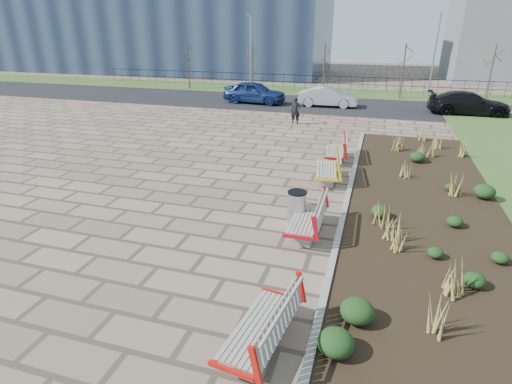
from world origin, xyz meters
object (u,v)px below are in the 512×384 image
(pedestrian, at_px, (296,111))
(bench_c, at_px, (327,168))
(bench_b, at_px, (305,217))
(car_silver, at_px, (328,97))
(car_black, at_px, (468,103))
(car_blue, at_px, (255,92))
(lamp_east, at_px, (434,59))
(bench_d, at_px, (335,149))
(lamp_west, at_px, (251,55))
(bench_a, at_px, (259,324))
(litter_bin, at_px, (297,208))

(pedestrian, bearing_deg, bench_c, -78.28)
(bench_b, xyz_separation_m, car_silver, (-1.92, 18.80, 0.19))
(car_black, bearing_deg, car_blue, 88.45)
(pedestrian, height_order, lamp_east, lamp_east)
(lamp_east, bearing_deg, bench_d, -106.66)
(car_black, relative_size, lamp_west, 0.81)
(bench_a, distance_m, bench_c, 8.56)
(bench_c, height_order, pedestrian, pedestrian)
(bench_b, bearing_deg, bench_c, 89.21)
(litter_bin, xyz_separation_m, lamp_west, (-8.66, 22.87, 2.55))
(bench_a, height_order, lamp_east, lamp_east)
(bench_c, xyz_separation_m, car_blue, (-7.20, 14.41, 0.29))
(pedestrian, xyz_separation_m, car_silver, (1.04, 5.98, -0.07))
(bench_a, xyz_separation_m, lamp_east, (5.00, 27.73, 2.54))
(bench_d, height_order, car_blue, car_blue)
(pedestrian, distance_m, car_blue, 7.17)
(bench_a, bearing_deg, car_silver, 102.49)
(bench_c, xyz_separation_m, litter_bin, (-0.34, -3.70, -0.01))
(bench_c, bearing_deg, litter_bin, -102.96)
(bench_c, xyz_separation_m, pedestrian, (-2.95, 8.63, 0.26))
(bench_c, height_order, car_black, car_black)
(car_silver, bearing_deg, car_black, -92.71)
(bench_d, xyz_separation_m, car_blue, (-7.20, 11.94, 0.29))
(bench_b, bearing_deg, litter_bin, 123.80)
(car_black, bearing_deg, lamp_east, 20.96)
(pedestrian, relative_size, lamp_west, 0.25)
(litter_bin, relative_size, car_black, 0.20)
(litter_bin, height_order, lamp_west, lamp_west)
(car_silver, bearing_deg, car_blue, 89.93)
(car_blue, xyz_separation_m, lamp_west, (-1.80, 4.77, 2.25))
(bench_a, distance_m, car_blue, 24.07)
(bench_d, bearing_deg, bench_c, -95.96)
(bench_a, distance_m, lamp_west, 29.27)
(bench_b, height_order, car_silver, car_silver)
(car_silver, xyz_separation_m, lamp_west, (-7.08, 4.56, 2.35))
(bench_a, relative_size, bench_b, 1.00)
(car_black, bearing_deg, lamp_west, 71.74)
(bench_c, bearing_deg, bench_d, 82.28)
(litter_bin, xyz_separation_m, car_blue, (-6.86, 18.10, 0.30))
(bench_c, distance_m, bench_d, 2.47)
(bench_a, relative_size, bench_c, 1.00)
(bench_a, xyz_separation_m, bench_b, (0.00, 4.37, 0.00))
(car_blue, height_order, lamp_east, lamp_east)
(bench_d, height_order, litter_bin, bench_d)
(bench_d, xyz_separation_m, car_silver, (-1.92, 12.14, 0.19))
(car_black, relative_size, lamp_east, 0.81)
(bench_b, relative_size, lamp_west, 0.35)
(pedestrian, bearing_deg, car_blue, 119.10)
(litter_bin, height_order, lamp_east, lamp_east)
(car_black, bearing_deg, car_silver, 87.47)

